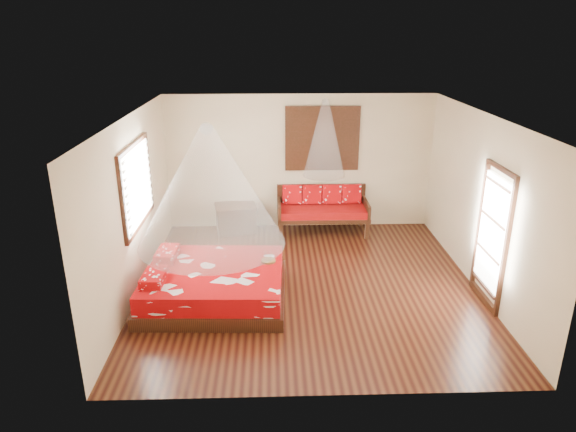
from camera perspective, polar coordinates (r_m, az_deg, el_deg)
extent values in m
cube|color=black|center=(8.65, 2.24, -7.68)|extent=(5.50, 5.50, 0.02)
cube|color=white|center=(7.75, 2.53, 11.08)|extent=(5.50, 5.50, 0.02)
cube|color=beige|center=(8.36, -16.86, 0.92)|extent=(0.02, 5.50, 2.80)
cube|color=beige|center=(8.74, 20.75, 1.30)|extent=(0.02, 5.50, 2.80)
cube|color=beige|center=(10.73, 1.31, 6.00)|extent=(5.50, 0.02, 2.80)
cube|color=beige|center=(5.57, 4.44, -8.15)|extent=(5.50, 0.02, 2.80)
cube|color=black|center=(8.28, -8.07, -8.40)|extent=(2.26, 2.06, 0.20)
cube|color=#AF0509|center=(8.16, -8.16, -6.86)|extent=(2.16, 1.96, 0.30)
cube|color=#AF0509|center=(7.87, -14.65, -6.63)|extent=(0.33, 0.59, 0.15)
cube|color=#AF0509|center=(8.59, -13.30, -4.13)|extent=(0.33, 0.59, 0.15)
cube|color=black|center=(10.31, -0.81, -1.57)|extent=(0.08, 0.08, 0.42)
cube|color=black|center=(10.48, 8.78, -1.43)|extent=(0.08, 0.08, 0.42)
cube|color=black|center=(10.97, -0.88, -0.19)|extent=(0.08, 0.08, 0.42)
cube|color=black|center=(11.14, 8.14, -0.08)|extent=(0.08, 0.08, 0.42)
cube|color=black|center=(10.63, 3.86, 0.06)|extent=(1.87, 0.83, 0.08)
cube|color=#920B05|center=(10.59, 3.87, 0.61)|extent=(1.81, 0.77, 0.14)
cube|color=black|center=(10.89, 3.71, 2.17)|extent=(1.87, 0.06, 0.55)
cube|color=black|center=(10.52, -0.97, 0.82)|extent=(0.06, 0.83, 0.30)
cube|color=black|center=(10.70, 8.65, 0.91)|extent=(0.06, 0.83, 0.30)
cube|color=#AF0509|center=(10.70, 0.46, 2.38)|extent=(0.39, 0.20, 0.41)
cube|color=#AF0509|center=(10.73, 2.67, 2.40)|extent=(0.39, 0.20, 0.41)
cube|color=#AF0509|center=(10.77, 4.88, 2.42)|extent=(0.39, 0.20, 0.41)
cube|color=#AF0509|center=(10.82, 7.06, 2.43)|extent=(0.39, 0.20, 0.41)
cube|color=black|center=(10.79, -5.79, -0.37)|extent=(0.88, 0.70, 0.52)
cube|color=black|center=(10.69, -5.84, 1.06)|extent=(0.93, 0.75, 0.05)
cube|color=black|center=(10.61, 3.83, 8.57)|extent=(1.52, 0.06, 1.32)
cube|color=black|center=(10.61, 3.84, 8.56)|extent=(1.35, 0.04, 1.10)
cube|color=black|center=(8.44, -16.47, 3.30)|extent=(0.08, 1.74, 1.34)
cube|color=silver|center=(8.43, -16.21, 3.31)|extent=(0.04, 1.54, 1.10)
cube|color=black|center=(8.32, 21.70, -2.33)|extent=(0.08, 1.02, 2.16)
cube|color=white|center=(8.28, 21.66, -1.70)|extent=(0.03, 0.82, 1.70)
cylinder|color=brown|center=(8.28, -2.21, -4.99)|extent=(0.24, 0.24, 0.03)
cone|color=white|center=(7.60, -8.72, 3.26)|extent=(2.22, 2.22, 1.80)
cone|color=white|center=(10.14, 4.10, 8.58)|extent=(0.83, 0.83, 1.50)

